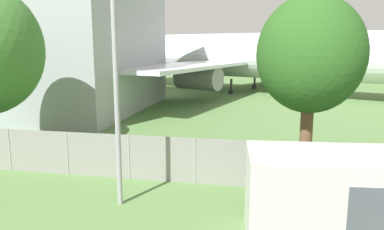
% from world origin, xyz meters
% --- Properties ---
extents(perimeter_fence, '(56.07, 0.07, 1.72)m').
position_xyz_m(perimeter_fence, '(-0.00, 9.59, 0.86)').
color(perimeter_fence, gray).
rests_on(perimeter_fence, ground).
extents(airplane, '(47.31, 38.45, 13.53)m').
position_xyz_m(airplane, '(3.93, 37.85, 3.94)').
color(airplane, white).
rests_on(airplane, ground).
extents(portable_cabin, '(4.16, 2.58, 2.39)m').
position_xyz_m(portable_cabin, '(6.59, 6.08, 1.19)').
color(portable_cabin, silver).
rests_on(portable_cabin, ground).
extents(tree_far_right, '(3.77, 3.77, 6.79)m').
position_xyz_m(tree_far_right, '(6.49, 10.52, 4.68)').
color(tree_far_right, brown).
rests_on(tree_far_right, ground).
extents(light_mast, '(0.44, 0.44, 8.41)m').
position_xyz_m(light_mast, '(0.53, 7.34, 5.09)').
color(light_mast, '#99999E').
rests_on(light_mast, ground).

